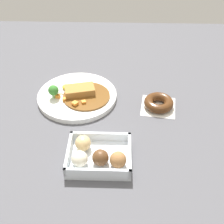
% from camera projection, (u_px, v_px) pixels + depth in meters
% --- Properties ---
extents(ground_plane, '(1.60, 1.60, 0.00)m').
position_uv_depth(ground_plane, '(92.00, 123.00, 0.97)').
color(ground_plane, '#4C4C51').
extents(curry_plate, '(0.28, 0.28, 0.07)m').
position_uv_depth(curry_plate, '(77.00, 95.00, 1.06)').
color(curry_plate, white).
rests_on(curry_plate, ground_plane).
extents(donut_box, '(0.18, 0.14, 0.06)m').
position_uv_depth(donut_box, '(97.00, 156.00, 0.83)').
color(donut_box, silver).
rests_on(donut_box, ground_plane).
extents(chocolate_ring_donut, '(0.13, 0.13, 0.03)m').
position_uv_depth(chocolate_ring_donut, '(159.00, 103.00, 1.02)').
color(chocolate_ring_donut, white).
rests_on(chocolate_ring_donut, ground_plane).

